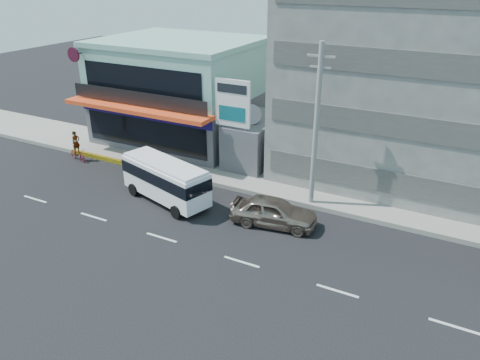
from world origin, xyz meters
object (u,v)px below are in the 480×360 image
at_px(minibus, 165,178).
at_px(motorcycle_rider, 77,151).
at_px(utility_pole_near, 316,127).
at_px(billboard, 233,109).
at_px(concrete_building, 415,77).
at_px(sedan, 274,212).
at_px(satellite_dish, 251,122).
at_px(shop_building, 181,94).

relative_size(minibus, motorcycle_rider, 2.88).
relative_size(utility_pole_near, minibus, 1.48).
xyz_separation_m(billboard, motorcycle_rider, (-11.92, -3.02, -4.15)).
bearing_deg(concrete_building, sedan, -115.32).
height_order(satellite_dish, sedan, satellite_dish).
relative_size(billboard, sedan, 1.38).
distance_m(shop_building, sedan, 16.47).
bearing_deg(motorcycle_rider, sedan, -6.57).
bearing_deg(minibus, sedan, 3.33).
bearing_deg(utility_pole_near, sedan, -109.13).
bearing_deg(motorcycle_rider, shop_building, 60.34).
height_order(shop_building, satellite_dish, shop_building).
bearing_deg(minibus, motorcycle_rider, 166.52).
relative_size(billboard, utility_pole_near, 0.69).
distance_m(billboard, motorcycle_rider, 12.98).
height_order(utility_pole_near, minibus, utility_pole_near).
height_order(shop_building, concrete_building, concrete_building).
distance_m(billboard, utility_pole_near, 6.75).
bearing_deg(utility_pole_near, minibus, -156.50).
xyz_separation_m(utility_pole_near, minibus, (-8.35, -3.63, -3.54)).
distance_m(concrete_building, billboard, 12.17).
relative_size(sedan, motorcycle_rider, 2.13).
bearing_deg(billboard, concrete_building, 28.92).
bearing_deg(sedan, shop_building, 43.86).
distance_m(concrete_building, utility_pole_near, 8.79).
xyz_separation_m(shop_building, utility_pole_near, (14.00, -6.55, 1.15)).
xyz_separation_m(concrete_building, satellite_dish, (-10.00, -4.00, -3.42)).
bearing_deg(billboard, minibus, -108.80).
bearing_deg(motorcycle_rider, minibus, -13.48).
distance_m(satellite_dish, utility_pole_near, 7.17).
bearing_deg(utility_pole_near, motorcycle_rider, -176.22).
bearing_deg(shop_building, concrete_building, 3.35).
height_order(concrete_building, billboard, concrete_building).
bearing_deg(shop_building, utility_pole_near, -25.06).
xyz_separation_m(minibus, motorcycle_rider, (-10.07, 2.41, -0.83)).
bearing_deg(motorcycle_rider, utility_pole_near, 3.78).
xyz_separation_m(concrete_building, utility_pole_near, (-4.00, -7.60, -1.85)).
bearing_deg(billboard, satellite_dish, 74.48).
bearing_deg(sedan, minibus, 84.31).
height_order(billboard, sedan, billboard).
xyz_separation_m(satellite_dish, minibus, (-2.35, -7.23, -1.97)).
distance_m(shop_building, concrete_building, 18.28).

